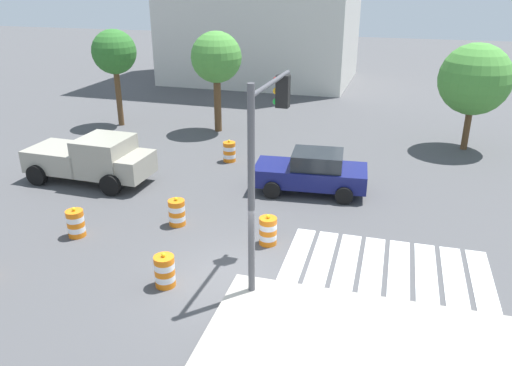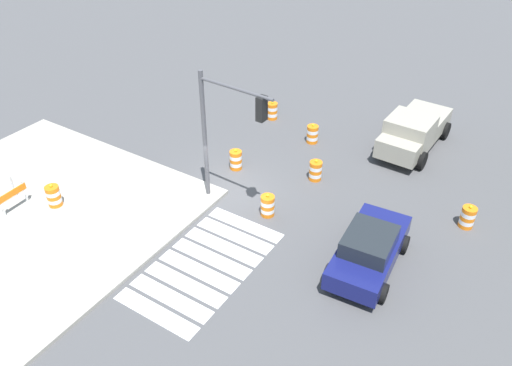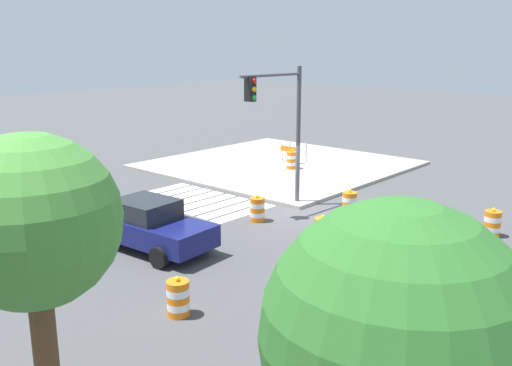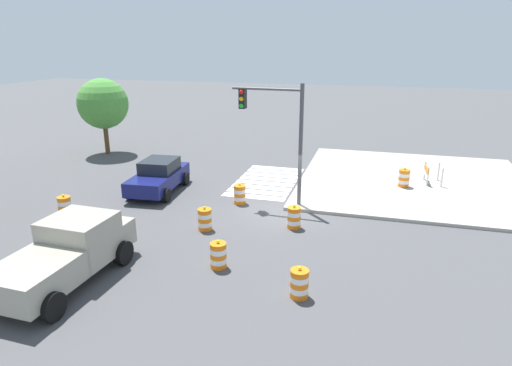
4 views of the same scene
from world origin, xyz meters
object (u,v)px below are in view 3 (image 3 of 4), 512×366
(traffic_barrel_near_corner, at_px, (492,224))
(traffic_light_pole, at_px, (280,113))
(traffic_barrel_crosswalk_end, at_px, (178,298))
(traffic_barrel_median_near, at_px, (425,238))
(traffic_barrel_lane_center, at_px, (257,209))
(traffic_barrel_on_sidewalk, at_px, (292,160))
(sports_car, at_px, (150,225))
(street_tree_streetside_near, at_px, (33,225))
(pickup_truck, at_px, (423,282))
(traffic_barrel_median_far, at_px, (349,203))
(street_tree_streetside_mid, at_px, (395,341))
(construction_barricade, at_px, (292,152))
(traffic_barrel_far_curb, at_px, (323,231))

(traffic_barrel_near_corner, bearing_deg, traffic_light_pole, 18.31)
(traffic_barrel_near_corner, bearing_deg, traffic_barrel_crosswalk_end, 71.80)
(traffic_barrel_crosswalk_end, distance_m, traffic_barrel_median_near, 8.48)
(traffic_barrel_near_corner, height_order, traffic_barrel_crosswalk_end, same)
(traffic_barrel_crosswalk_end, distance_m, traffic_light_pole, 10.02)
(traffic_barrel_lane_center, relative_size, traffic_barrel_on_sidewalk, 1.00)
(sports_car, height_order, street_tree_streetside_near, street_tree_streetside_near)
(pickup_truck, relative_size, traffic_barrel_near_corner, 5.12)
(pickup_truck, height_order, traffic_barrel_median_far, pickup_truck)
(traffic_barrel_median_far, bearing_deg, traffic_barrel_near_corner, -167.50)
(traffic_barrel_crosswalk_end, relative_size, traffic_barrel_median_near, 1.00)
(traffic_barrel_on_sidewalk, bearing_deg, traffic_barrel_near_corner, 163.38)
(pickup_truck, distance_m, street_tree_streetside_mid, 8.99)
(traffic_barrel_near_corner, relative_size, traffic_barrel_lane_center, 1.00)
(construction_barricade, distance_m, street_tree_streetside_mid, 26.10)
(traffic_barrel_median_far, relative_size, construction_barricade, 0.78)
(traffic_barrel_median_near, distance_m, traffic_barrel_on_sidewalk, 12.22)
(traffic_barrel_crosswalk_end, xyz_separation_m, street_tree_streetside_mid, (-7.75, 4.06, 3.53))
(traffic_light_pole, bearing_deg, sports_car, 87.17)
(traffic_barrel_near_corner, xyz_separation_m, traffic_barrel_median_near, (1.07, 2.97, 0.00))
(traffic_barrel_crosswalk_end, bearing_deg, street_tree_streetside_near, 115.35)
(traffic_barrel_crosswalk_end, bearing_deg, traffic_barrel_median_near, -107.57)
(pickup_truck, distance_m, traffic_barrel_lane_center, 8.69)
(traffic_barrel_median_far, bearing_deg, traffic_barrel_on_sidewalk, -35.32)
(traffic_barrel_far_curb, distance_m, street_tree_streetside_mid, 13.70)
(pickup_truck, xyz_separation_m, construction_barricade, (13.39, -12.02, -0.25))
(traffic_barrel_median_far, bearing_deg, traffic_barrel_far_curb, 108.55)
(sports_car, relative_size, traffic_barrel_median_near, 4.34)
(traffic_barrel_near_corner, height_order, street_tree_streetside_mid, street_tree_streetside_mid)
(pickup_truck, xyz_separation_m, traffic_barrel_crosswalk_end, (4.52, 3.77, -0.52))
(traffic_barrel_on_sidewalk, height_order, street_tree_streetside_mid, street_tree_streetside_mid)
(traffic_light_pole, bearing_deg, street_tree_streetside_mid, 132.62)
(traffic_barrel_near_corner, distance_m, street_tree_streetside_mid, 16.06)
(traffic_light_pole, relative_size, street_tree_streetside_near, 1.05)
(traffic_barrel_median_far, relative_size, traffic_barrel_far_curb, 1.00)
(traffic_barrel_median_far, relative_size, traffic_barrel_on_sidewalk, 1.00)
(traffic_barrel_median_near, bearing_deg, traffic_barrel_crosswalk_end, 72.43)
(traffic_barrel_far_curb, distance_m, construction_barricade, 12.69)
(traffic_barrel_median_near, xyz_separation_m, traffic_barrel_far_curb, (2.83, 1.62, 0.00))
(traffic_barrel_lane_center, relative_size, traffic_light_pole, 0.19)
(construction_barricade, height_order, traffic_light_pole, traffic_light_pole)
(traffic_barrel_median_far, xyz_separation_m, traffic_barrel_lane_center, (2.13, 3.00, 0.00))
(traffic_barrel_near_corner, bearing_deg, traffic_barrel_far_curb, 49.59)
(pickup_truck, xyz_separation_m, street_tree_streetside_mid, (-3.23, 7.83, 3.02))
(traffic_barrel_median_near, relative_size, traffic_barrel_lane_center, 1.00)
(traffic_barrel_crosswalk_end, relative_size, construction_barricade, 0.78)
(sports_car, height_order, traffic_barrel_near_corner, sports_car)
(construction_barricade, relative_size, street_tree_streetside_near, 0.25)
(traffic_barrel_median_near, bearing_deg, traffic_barrel_near_corner, -109.89)
(traffic_barrel_on_sidewalk, distance_m, construction_barricade, 1.67)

